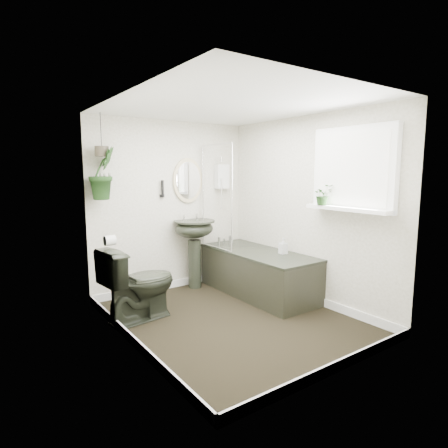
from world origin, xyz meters
TOP-DOWN VIEW (x-y plane):
  - floor at (0.00, 0.00)m, footprint 2.30×2.80m
  - ceiling at (0.00, 0.00)m, footprint 2.30×2.80m
  - wall_back at (0.00, 1.41)m, footprint 2.30×0.02m
  - wall_front at (0.00, -1.41)m, footprint 2.30×0.02m
  - wall_left at (-1.16, 0.00)m, footprint 0.02×2.80m
  - wall_right at (1.16, 0.00)m, footprint 0.02×2.80m
  - skirting at (0.00, 0.00)m, footprint 2.30×2.80m
  - bathtub at (0.80, 0.50)m, footprint 0.72×1.72m
  - bath_screen at (0.47, 0.99)m, footprint 0.04×0.72m
  - shower_box at (0.80, 1.34)m, footprint 0.20×0.10m
  - oval_mirror at (0.25, 1.37)m, footprint 0.46×0.03m
  - wall_sconce at (-0.15, 1.36)m, footprint 0.04×0.04m
  - toilet_roll_holder at (-1.10, 0.70)m, footprint 0.11×0.11m
  - window_recess at (1.09, -0.70)m, footprint 0.08×1.00m
  - window_sill at (1.02, -0.70)m, footprint 0.18×1.00m
  - window_blinds at (1.04, -0.70)m, footprint 0.01×0.86m
  - toilet at (-0.84, 0.58)m, footprint 0.86×0.56m
  - pedestal_sink at (0.25, 1.22)m, footprint 0.66×0.60m
  - sill_plant at (0.97, -0.40)m, footprint 0.25×0.24m
  - hanging_plant at (-0.97, 1.25)m, footprint 0.43×0.40m
  - soap_bottle at (0.97, 0.21)m, footprint 0.11×0.11m
  - hanging_pot at (-0.97, 1.25)m, footprint 0.16×0.16m

SIDE VIEW (x-z plane):
  - floor at x=0.00m, z-range -0.02..0.00m
  - skirting at x=0.00m, z-range 0.00..0.10m
  - bathtub at x=0.80m, z-range 0.00..0.58m
  - toilet at x=-0.84m, z-range 0.00..0.83m
  - pedestal_sink at x=0.25m, z-range 0.00..0.96m
  - soap_bottle at x=0.97m, z-range 0.58..0.78m
  - toilet_roll_holder at x=-1.10m, z-range 0.84..0.96m
  - wall_back at x=0.00m, z-range 0.00..2.30m
  - wall_front at x=0.00m, z-range 0.00..2.30m
  - wall_left at x=-1.16m, z-range 0.00..2.30m
  - wall_right at x=1.16m, z-range 0.00..2.30m
  - window_sill at x=1.02m, z-range 1.21..1.25m
  - bath_screen at x=0.47m, z-range 0.58..1.98m
  - sill_plant at x=0.97m, z-range 1.25..1.48m
  - wall_sconce at x=-0.15m, z-range 1.29..1.51m
  - oval_mirror at x=0.25m, z-range 1.19..1.81m
  - shower_box at x=0.80m, z-range 1.38..1.73m
  - hanging_plant at x=-0.97m, z-range 1.30..1.92m
  - window_recess at x=1.09m, z-range 1.20..2.10m
  - window_blinds at x=1.04m, z-range 1.27..2.03m
  - hanging_pot at x=-0.97m, z-range 1.80..1.92m
  - ceiling at x=0.00m, z-range 2.30..2.32m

